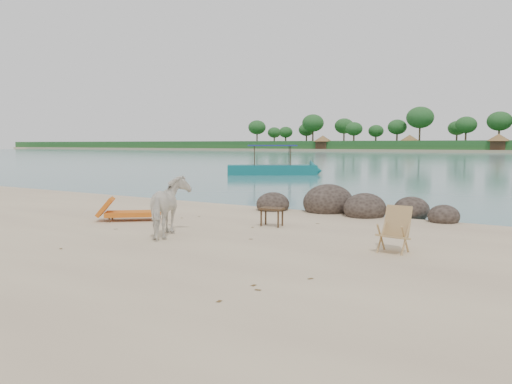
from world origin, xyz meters
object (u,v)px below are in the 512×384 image
(boulders, at_px, (345,206))
(lounge_chair, at_px, (133,211))
(boat_near, at_px, (272,150))
(side_table, at_px, (272,218))
(cow, at_px, (170,208))
(deck_chair, at_px, (393,231))

(boulders, bearing_deg, lounge_chair, -132.88)
(lounge_chair, xyz_separation_m, boat_near, (-8.12, 21.63, 1.49))
(boulders, xyz_separation_m, side_table, (-0.62, -3.61, 0.02))
(cow, bearing_deg, boat_near, -94.93)
(lounge_chair, relative_size, deck_chair, 2.07)
(cow, height_order, boat_near, boat_near)
(boulders, relative_size, deck_chair, 6.83)
(side_table, bearing_deg, deck_chair, -28.66)
(lounge_chair, bearing_deg, deck_chair, -41.45)
(cow, distance_m, boat_near, 25.30)
(cow, height_order, side_table, cow)
(lounge_chair, distance_m, deck_chair, 7.65)
(cow, bearing_deg, deck_chair, 161.95)
(boulders, bearing_deg, side_table, -99.77)
(cow, distance_m, side_table, 2.90)
(boulders, distance_m, lounge_chair, 6.66)
(cow, bearing_deg, lounge_chair, -56.07)
(side_table, xyz_separation_m, lounge_chair, (-3.91, -1.27, 0.04))
(boulders, distance_m, cow, 6.46)
(side_table, xyz_separation_m, boat_near, (-12.03, 20.36, 1.53))
(deck_chair, relative_size, boat_near, 0.13)
(cow, height_order, lounge_chair, cow)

